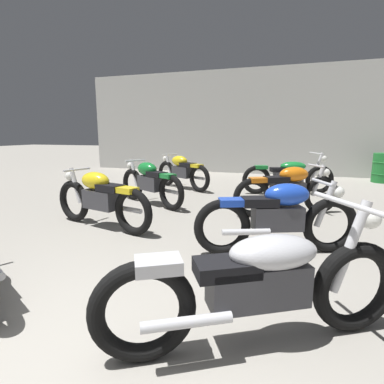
# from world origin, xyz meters

# --- Properties ---
(back_wall) EXTENTS (12.61, 0.24, 3.60)m
(back_wall) POSITION_xyz_m (0.00, 10.11, 1.80)
(back_wall) COLOR #B2B2AD
(back_wall) RESTS_ON ground
(motorcycle_left_row_1) EXTENTS (1.94, 0.66, 0.88)m
(motorcycle_left_row_1) POSITION_xyz_m (-1.31, 2.86, 0.46)
(motorcycle_left_row_1) COLOR black
(motorcycle_left_row_1) RESTS_ON ground
(motorcycle_left_row_2) EXTENTS (1.79, 1.02, 0.88)m
(motorcycle_left_row_2) POSITION_xyz_m (-1.28, 4.49, 0.46)
(motorcycle_left_row_2) COLOR black
(motorcycle_left_row_2) RESTS_ON ground
(motorcycle_left_row_3) EXTENTS (1.77, 1.06, 0.88)m
(motorcycle_left_row_3) POSITION_xyz_m (-1.30, 6.39, 0.46)
(motorcycle_left_row_3) COLOR black
(motorcycle_left_row_3) RESTS_ON ground
(motorcycle_right_row_0) EXTENTS (1.93, 1.20, 0.97)m
(motorcycle_right_row_0) POSITION_xyz_m (1.25, 0.94, 0.45)
(motorcycle_right_row_0) COLOR black
(motorcycle_right_row_0) RESTS_ON ground
(motorcycle_right_row_1) EXTENTS (1.87, 0.84, 0.88)m
(motorcycle_right_row_1) POSITION_xyz_m (1.28, 2.64, 0.46)
(motorcycle_right_row_1) COLOR black
(motorcycle_right_row_1) RESTS_ON ground
(motorcycle_right_row_2) EXTENTS (1.78, 1.04, 0.88)m
(motorcycle_right_row_2) POSITION_xyz_m (1.36, 4.52, 0.46)
(motorcycle_right_row_2) COLOR black
(motorcycle_right_row_2) RESTS_ON ground
(motorcycle_right_row_3) EXTENTS (2.08, 0.94, 0.97)m
(motorcycle_right_row_3) POSITION_xyz_m (1.33, 6.52, 0.45)
(motorcycle_right_row_3) COLOR black
(motorcycle_right_row_3) RESTS_ON ground
(oil_drum) EXTENTS (0.59, 0.59, 0.85)m
(oil_drum) POSITION_xyz_m (3.89, 9.17, 0.43)
(oil_drum) COLOR #1E722D
(oil_drum) RESTS_ON ground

